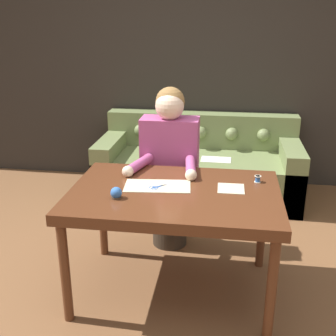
% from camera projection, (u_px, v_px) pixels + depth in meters
% --- Properties ---
extents(ground_plane, '(16.00, 16.00, 0.00)m').
position_uv_depth(ground_plane, '(173.00, 295.00, 2.85)').
color(ground_plane, brown).
extents(wall_back, '(8.00, 0.06, 2.60)m').
position_uv_depth(wall_back, '(201.00, 64.00, 4.48)').
color(wall_back, '#2D2823').
rests_on(wall_back, ground_plane).
extents(dining_table, '(1.33, 0.90, 0.74)m').
position_uv_depth(dining_table, '(174.00, 201.00, 2.69)').
color(dining_table, '#562D19').
rests_on(dining_table, ground_plane).
extents(couch, '(2.02, 0.91, 0.80)m').
position_uv_depth(couch, '(199.00, 167.00, 4.39)').
color(couch, olive).
rests_on(couch, ground_plane).
extents(person, '(0.52, 0.62, 1.29)m').
position_uv_depth(person, '(170.00, 168.00, 3.28)').
color(person, '#33281E').
rests_on(person, ground_plane).
extents(pattern_paper_main, '(0.45, 0.26, 0.00)m').
position_uv_depth(pattern_paper_main, '(158.00, 186.00, 2.73)').
color(pattern_paper_main, beige).
rests_on(pattern_paper_main, dining_table).
extents(pattern_paper_offcut, '(0.17, 0.17, 0.00)m').
position_uv_depth(pattern_paper_offcut, '(231.00, 189.00, 2.69)').
color(pattern_paper_offcut, beige).
rests_on(pattern_paper_offcut, dining_table).
extents(scissors, '(0.19, 0.18, 0.01)m').
position_uv_depth(scissors, '(159.00, 187.00, 2.71)').
color(scissors, silver).
rests_on(scissors, dining_table).
extents(thread_spool, '(0.04, 0.04, 0.05)m').
position_uv_depth(thread_spool, '(258.00, 179.00, 2.79)').
color(thread_spool, '#3366B2').
rests_on(thread_spool, dining_table).
extents(pin_cushion, '(0.07, 0.07, 0.07)m').
position_uv_depth(pin_cushion, '(116.00, 193.00, 2.54)').
color(pin_cushion, '#4C3828').
rests_on(pin_cushion, dining_table).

